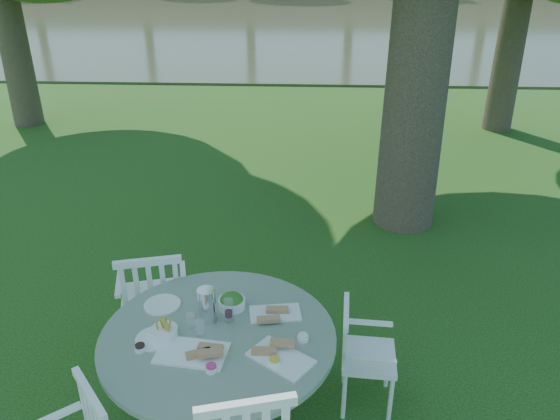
{
  "coord_description": "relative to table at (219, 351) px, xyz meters",
  "views": [
    {
      "loc": [
        0.23,
        -4.29,
        2.99
      ],
      "look_at": [
        0.0,
        0.2,
        0.85
      ],
      "focal_mm": 35.0,
      "sensor_mm": 36.0,
      "label": 1
    }
  ],
  "objects": [
    {
      "name": "chair_ne",
      "position": [
        0.92,
        0.3,
        -0.19
      ],
      "size": [
        0.41,
        0.43,
        0.8
      ],
      "rotation": [
        0.0,
        0.0,
        -4.78
      ],
      "color": "white",
      "rests_on": "ground"
    },
    {
      "name": "chair_nw",
      "position": [
        -0.63,
        0.72,
        -0.09
      ],
      "size": [
        0.59,
        0.57,
        0.97
      ],
      "rotation": [
        0.0,
        0.0,
        -2.89
      ],
      "color": "white",
      "rests_on": "ground"
    },
    {
      "name": "ground",
      "position": [
        0.3,
        1.54,
        -0.66
      ],
      "size": [
        140.0,
        140.0,
        0.0
      ],
      "primitive_type": "plane",
      "color": "#11370B",
      "rests_on": "ground"
    },
    {
      "name": "river",
      "position": [
        0.3,
        24.54,
        -0.66
      ],
      "size": [
        100.0,
        28.0,
        0.12
      ],
      "primitive_type": "cube",
      "color": "#363B23",
      "rests_on": "ground"
    },
    {
      "name": "tableware",
      "position": [
        -0.05,
        0.05,
        0.19
      ],
      "size": [
        1.18,
        0.82,
        0.24
      ],
      "color": "white",
      "rests_on": "table"
    },
    {
      "name": "table",
      "position": [
        0.0,
        0.0,
        0.0
      ],
      "size": [
        1.49,
        1.49,
        0.8
      ],
      "color": "black",
      "rests_on": "ground"
    }
  ]
}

